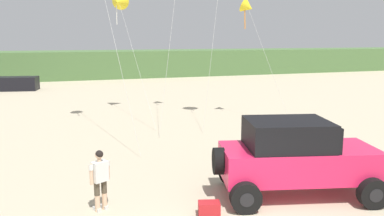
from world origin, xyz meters
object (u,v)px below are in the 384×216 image
object	(u,v)px
person_watching	(100,177)
cooler_box	(209,209)
jeep	(296,156)
distant_sedan	(13,84)
kite_red_delta	(248,7)
kite_blue_swept	(119,2)

from	to	relation	value
person_watching	cooler_box	size ratio (longest dim) A/B	2.98
jeep	distant_sedan	world-z (taller)	jeep
distant_sedan	kite_red_delta	bearing A→B (deg)	-40.46
kite_red_delta	jeep	bearing A→B (deg)	-108.84
cooler_box	kite_red_delta	world-z (taller)	kite_red_delta
jeep	kite_red_delta	bearing A→B (deg)	71.16
person_watching	kite_red_delta	size ratio (longest dim) A/B	0.25
cooler_box	kite_red_delta	size ratio (longest dim) A/B	0.08
jeep	cooler_box	distance (m)	3.06
cooler_box	distant_sedan	world-z (taller)	distant_sedan
jeep	kite_red_delta	distance (m)	12.29
person_watching	cooler_box	xyz separation A→B (m)	(2.62, -1.25, -0.75)
cooler_box	kite_red_delta	bearing A→B (deg)	75.17
kite_red_delta	cooler_box	bearing A→B (deg)	-120.30
person_watching	kite_blue_swept	xyz separation A→B (m)	(2.58, 13.65, 5.72)
cooler_box	distant_sedan	size ratio (longest dim) A/B	0.13
distant_sedan	kite_blue_swept	size ratio (longest dim) A/B	0.57
jeep	person_watching	world-z (taller)	jeep
person_watching	distant_sedan	size ratio (longest dim) A/B	0.40
kite_red_delta	kite_blue_swept	bearing A→B (deg)	149.59
cooler_box	distant_sedan	distance (m)	29.41
person_watching	kite_red_delta	bearing A→B (deg)	47.21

